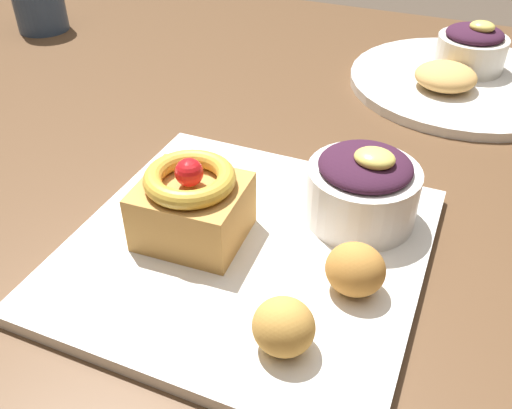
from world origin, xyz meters
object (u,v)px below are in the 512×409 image
at_px(front_plate, 247,250).
at_px(fritter_middle, 355,269).
at_px(back_plate, 462,82).
at_px(back_ramekin, 472,48).
at_px(back_pastry, 446,76).
at_px(coffee_mug, 39,2).
at_px(berry_ramekin, 363,188).
at_px(fritter_front, 284,327).
at_px(cake_slice, 192,204).

height_order(front_plate, fritter_middle, fritter_middle).
xyz_separation_m(front_plate, back_plate, (0.13, 0.41, 0.00)).
bearing_deg(front_plate, back_ramekin, 73.91).
relative_size(back_pastry, coffee_mug, 0.86).
relative_size(berry_ramekin, fritter_middle, 2.13).
bearing_deg(fritter_middle, back_pastry, 88.03).
relative_size(front_plate, coffee_mug, 3.24).
height_order(front_plate, berry_ramekin, berry_ramekin).
bearing_deg(front_plate, fritter_middle, -9.22).
relative_size(fritter_middle, back_plate, 0.16).
relative_size(fritter_middle, coffee_mug, 0.51).
height_order(fritter_front, coffee_mug, coffee_mug).
height_order(fritter_middle, back_ramekin, back_ramekin).
xyz_separation_m(berry_ramekin, back_plate, (0.05, 0.34, -0.04)).
bearing_deg(berry_ramekin, back_pastry, 84.01).
relative_size(fritter_front, coffee_mug, 0.49).
bearing_deg(back_plate, cake_slice, -112.58).
distance_m(fritter_front, back_pastry, 0.46).
xyz_separation_m(fritter_front, back_ramekin, (0.06, 0.53, 0.01)).
bearing_deg(fritter_middle, front_plate, 170.78).
xyz_separation_m(cake_slice, back_plate, (0.17, 0.41, -0.04)).
xyz_separation_m(cake_slice, fritter_middle, (0.14, -0.01, -0.01)).
bearing_deg(front_plate, back_plate, 72.78).
bearing_deg(front_plate, back_pastry, 73.83).
xyz_separation_m(back_pastry, coffee_mug, (-0.62, -0.00, 0.02)).
bearing_deg(fritter_front, front_plate, 126.79).
bearing_deg(fritter_front, back_ramekin, 83.18).
bearing_deg(back_plate, fritter_front, -97.15).
bearing_deg(back_pastry, berry_ramekin, -95.99).
bearing_deg(back_plate, coffee_mug, -176.32).
bearing_deg(berry_ramekin, back_plate, 81.45).
bearing_deg(coffee_mug, back_ramekin, 6.76).
height_order(fritter_front, back_pastry, fritter_front).
xyz_separation_m(front_plate, coffee_mug, (-0.52, 0.37, 0.04)).
distance_m(cake_slice, back_plate, 0.45).
bearing_deg(fritter_front, fritter_middle, 67.47).
height_order(fritter_middle, back_pastry, fritter_middle).
height_order(berry_ramekin, back_pastry, berry_ramekin).
distance_m(fritter_middle, coffee_mug, 0.72).
bearing_deg(back_ramekin, front_plate, -106.09).
bearing_deg(coffee_mug, fritter_front, -38.04).
bearing_deg(front_plate, coffee_mug, 144.51).
distance_m(fritter_front, coffee_mug, 0.74).
relative_size(front_plate, back_plate, 0.99).
bearing_deg(fritter_front, back_plate, 82.85).
height_order(fritter_middle, back_plate, fritter_middle).
bearing_deg(coffee_mug, berry_ramekin, -26.52).
bearing_deg(berry_ramekin, back_ramekin, 82.04).
bearing_deg(back_ramekin, cake_slice, -111.13).
bearing_deg(back_ramekin, berry_ramekin, -97.96).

